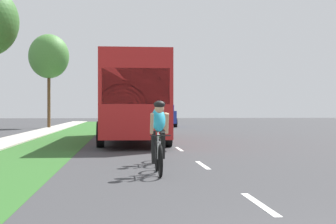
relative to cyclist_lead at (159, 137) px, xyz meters
name	(u,v)px	position (x,y,z in m)	size (l,w,h in m)	color
ground_plane	(164,139)	(1.23, 12.93, -0.81)	(120.00, 120.00, 0.00)	#38383A
grass_verge	(63,139)	(-3.56, 12.93, -0.81)	(2.66, 70.00, 0.01)	#2D6026
sidewalk_concrete	(16,140)	(-5.72, 12.93, -0.81)	(1.67, 70.00, 0.10)	#B2ADA3
lane_markings_center	(158,135)	(1.23, 16.93, -0.81)	(0.12, 52.71, 0.01)	white
cyclist_lead	(159,137)	(0.00, 0.00, 0.00)	(0.42, 1.72, 1.58)	black
cyclist_trailing	(158,132)	(0.15, 2.15, 0.00)	(0.42, 1.72, 1.58)	black
bus_red	(132,97)	(-0.33, 11.56, 1.17)	(2.78, 11.60, 3.48)	red
suv_blue	(162,115)	(2.51, 29.86, 0.14)	(2.15, 4.70, 1.79)	#23389E
street_tree_far	(49,57)	(-6.36, 27.61, 4.65)	(3.06, 3.06, 7.16)	brown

